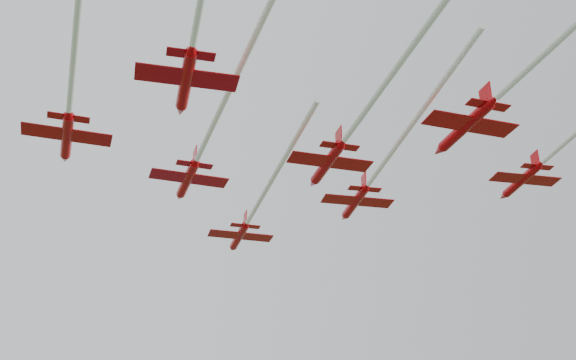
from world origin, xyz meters
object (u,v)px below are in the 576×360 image
object	(u,v)px
jet_row3_mid	(370,105)
jet_row3_left	(76,32)
jet_row2_right	(376,174)
jet_row2_left	(210,131)
jet_lead	(253,213)

from	to	relation	value
jet_row3_mid	jet_row3_left	bearing A→B (deg)	-176.00
jet_row2_right	jet_row3_mid	distance (m)	22.03
jet_row2_right	jet_row3_left	bearing A→B (deg)	-144.35
jet_row3_left	jet_row3_mid	bearing A→B (deg)	1.83
jet_row2_left	jet_row2_right	bearing A→B (deg)	9.90
jet_lead	jet_row2_right	world-z (taller)	jet_row2_right
jet_row3_mid	jet_lead	bearing A→B (deg)	94.87
jet_lead	jet_row3_left	xyz separation A→B (m)	(-25.71, -35.06, -1.66)
jet_row2_left	jet_row2_right	world-z (taller)	jet_row2_left
jet_row2_right	jet_lead	bearing A→B (deg)	131.76
jet_row2_right	jet_row2_left	bearing A→B (deg)	-163.67
jet_row2_right	jet_row3_mid	world-z (taller)	jet_row2_right
jet_row2_left	jet_row2_right	xyz separation A→B (m)	(21.28, 3.21, -0.17)
jet_lead	jet_row3_mid	distance (m)	35.21
jet_row2_left	jet_row3_left	world-z (taller)	jet_row2_left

